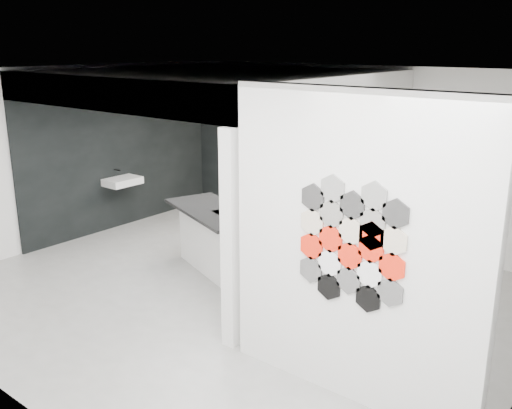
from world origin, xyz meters
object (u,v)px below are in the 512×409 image
(wall_basin, at_px, (123,181))
(kitchen_island, at_px, (219,239))
(glass_vase, at_px, (359,156))
(partition_panel, at_px, (352,251))
(utensil_cup, at_px, (245,142))
(stockpot, at_px, (245,139))
(bottle_dark, at_px, (282,145))
(kettle, at_px, (332,152))
(glass_bowl, at_px, (359,157))

(wall_basin, bearing_deg, kitchen_island, -7.96)
(glass_vase, bearing_deg, partition_panel, -61.77)
(wall_basin, height_order, utensil_cup, utensil_cup)
(stockpot, distance_m, glass_vase, 2.38)
(partition_panel, bearing_deg, glass_vase, 118.23)
(glass_vase, bearing_deg, kitchen_island, -108.88)
(partition_panel, bearing_deg, utensil_cup, 139.12)
(wall_basin, xyz_separation_m, bottle_dark, (1.86, 2.07, 0.55))
(kitchen_island, distance_m, bottle_dark, 2.69)
(wall_basin, distance_m, bottle_dark, 2.83)
(wall_basin, distance_m, kitchen_island, 2.61)
(stockpot, relative_size, glass_vase, 1.66)
(stockpot, relative_size, kettle, 1.26)
(utensil_cup, bearing_deg, stockpot, 0.00)
(partition_panel, height_order, utensil_cup, partition_panel)
(glass_bowl, relative_size, bottle_dark, 0.95)
(glass_vase, bearing_deg, glass_bowl, 0.00)
(stockpot, height_order, glass_vase, stockpot)
(kettle, relative_size, utensil_cup, 1.97)
(partition_panel, distance_m, wall_basin, 5.78)
(stockpot, relative_size, bottle_dark, 1.47)
(partition_panel, height_order, kettle, partition_panel)
(glass_bowl, height_order, glass_vase, glass_vase)
(kitchen_island, distance_m, stockpot, 3.03)
(wall_basin, relative_size, glass_bowl, 4.13)
(glass_vase, distance_m, bottle_dark, 1.53)
(stockpot, bearing_deg, bottle_dark, 0.00)
(partition_panel, distance_m, glass_vase, 4.39)
(stockpot, xyz_separation_m, utensil_cup, (-0.01, 0.00, -0.05))
(glass_vase, bearing_deg, stockpot, 180.00)
(partition_panel, distance_m, bottle_dark, 5.29)
(kitchen_island, bearing_deg, wall_basin, -167.32)
(stockpot, bearing_deg, glass_vase, 0.00)
(wall_basin, bearing_deg, stockpot, 64.01)
(wall_basin, bearing_deg, partition_panel, -18.23)
(partition_panel, height_order, wall_basin, partition_panel)
(partition_panel, distance_m, utensil_cup, 5.91)
(wall_basin, distance_m, stockpot, 2.36)
(stockpot, xyz_separation_m, bottle_dark, (0.85, 0.00, -0.02))
(stockpot, height_order, kettle, stockpot)
(stockpot, bearing_deg, utensil_cup, 180.00)
(partition_panel, height_order, bottle_dark, partition_panel)
(kettle, bearing_deg, kitchen_island, -96.76)
(wall_basin, relative_size, kettle, 3.37)
(bottle_dark, bearing_deg, stockpot, 180.00)
(partition_panel, relative_size, glass_bowl, 19.30)
(partition_panel, bearing_deg, stockpot, 139.08)
(bottle_dark, bearing_deg, kitchen_island, -73.79)
(partition_panel, bearing_deg, kitchen_island, 153.59)
(partition_panel, xyz_separation_m, glass_vase, (-2.08, 3.87, -0.01))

